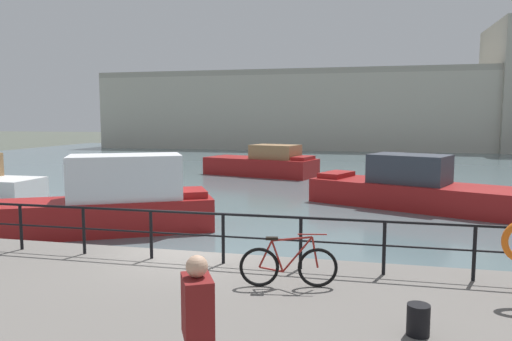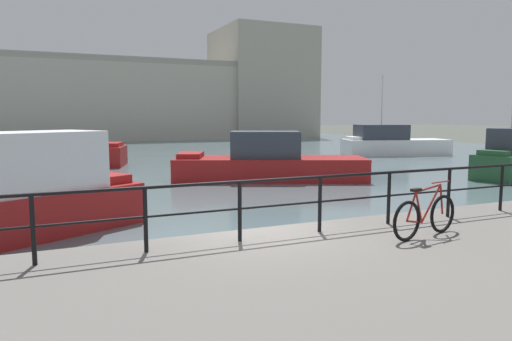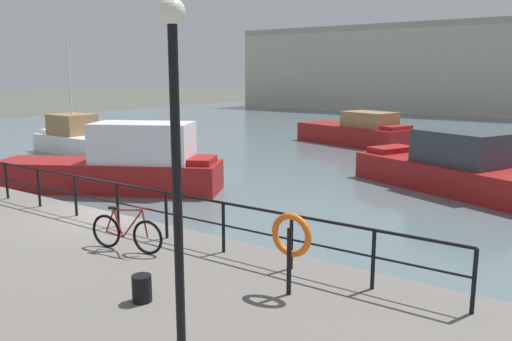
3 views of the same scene
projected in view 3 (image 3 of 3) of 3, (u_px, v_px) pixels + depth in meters
The scene contains 11 objects.
ground_plane at pixel (117, 246), 13.89m from camera, with size 240.00×240.00×0.00m, color #4C5147.
water_basin at pixel (439, 136), 38.23m from camera, with size 80.00×60.00×0.01m, color slate.
moored_cabin_cruiser at pixel (462, 171), 20.07m from camera, with size 9.49×6.23×2.35m.
moored_blue_motorboat at pixel (121, 165), 20.25m from camera, with size 8.83×6.02×2.69m.
moored_small_launch at pixel (358, 132), 33.43m from camera, with size 8.28×4.99×2.16m.
moored_green_narrowboat at pixel (78, 138), 30.01m from camera, with size 5.93×2.50×6.28m.
quay_railing at pixel (56, 184), 13.79m from camera, with size 21.20×0.07×1.08m.
parked_bicycle at pixel (126, 233), 10.73m from camera, with size 1.75×0.40×0.98m.
mooring_bollard at pixel (142, 288), 8.38m from camera, with size 0.32×0.32×0.44m, color black.
life_ring_stand at pixel (291, 238), 8.54m from camera, with size 0.75×0.16×1.40m.
quay_lamp_post at pixel (175, 135), 6.33m from camera, with size 0.32×0.32×4.52m.
Camera 3 is at (10.64, -8.75, 4.58)m, focal length 36.33 mm.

